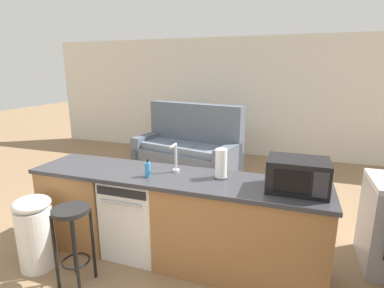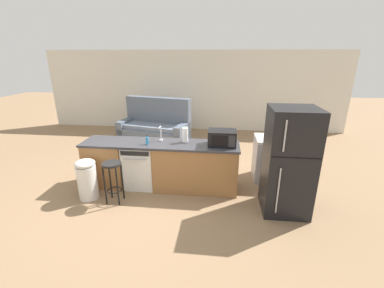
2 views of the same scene
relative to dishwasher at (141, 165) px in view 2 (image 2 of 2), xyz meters
name	(u,v)px [view 2 (image 2 of 2)]	position (x,y,z in m)	size (l,w,h in m)	color
ground_plane	(154,185)	(0.25, 0.00, -0.42)	(24.00, 24.00, 0.00)	#896B4C
wall_back	(193,91)	(0.55, 4.20, 0.88)	(10.00, 0.06, 2.60)	silver
kitchen_counter	(165,167)	(0.49, 0.00, 0.00)	(2.94, 0.66, 0.90)	#9E6B3D
dishwasher	(141,165)	(0.00, 0.00, 0.00)	(0.58, 0.61, 0.84)	white
stove_range	(273,159)	(2.60, 0.55, 0.03)	(0.76, 0.68, 0.90)	#A8AAB2
refrigerator	(289,162)	(2.60, -0.55, 0.44)	(0.72, 0.73, 1.72)	black
microwave	(222,138)	(1.55, 0.00, 0.62)	(0.50, 0.37, 0.28)	black
sink_faucet	(161,135)	(0.40, 0.09, 0.61)	(0.07, 0.18, 0.30)	silver
paper_towel_roll	(185,135)	(0.86, 0.09, 0.62)	(0.14, 0.14, 0.28)	#4C4C51
soap_bottle	(147,140)	(0.19, -0.10, 0.55)	(0.06, 0.06, 0.18)	#338CCC
kettle	(286,136)	(2.77, 0.42, 0.56)	(0.21, 0.17, 0.19)	silver
bar_stool	(113,174)	(-0.28, -0.65, 0.11)	(0.32, 0.32, 0.74)	black
trash_bin	(87,179)	(-0.80, -0.58, -0.04)	(0.35, 0.35, 0.74)	white
couch	(156,128)	(-0.40, 2.73, -0.03)	(2.15, 1.32, 1.27)	#515B6B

